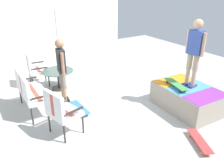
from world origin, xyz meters
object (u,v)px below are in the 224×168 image
patio_table (58,76)px  skateboard_on_ramp (176,84)px  skateboard_by_bench (80,108)px  skateboard_spare (200,141)px  skate_ramp (188,98)px  patio_chair_near_house (34,67)px  person_watching (61,67)px  patio_bench (29,89)px  person_skater (195,49)px  patio_chair_by_wall (60,109)px

patio_table → skateboard_on_ramp: bearing=-143.3°
skateboard_by_bench → skateboard_spare: same height
patio_table → skateboard_spare: (-3.99, -1.38, -0.32)m
skate_ramp → patio_table: (2.87, 2.31, 0.11)m
patio_chair_near_house → skate_ramp: bearing=-140.7°
skateboard_on_ramp → person_watching: bearing=49.3°
patio_bench → person_skater: bearing=-119.0°
skate_ramp → patio_table: size_ratio=2.16×
person_skater → skateboard_by_bench: person_skater is taller
patio_chair_by_wall → person_skater: size_ratio=0.63×
person_skater → skateboard_spare: bearing=140.3°
skate_ramp → patio_chair_near_house: size_ratio=1.91×
patio_bench → person_watching: bearing=-84.3°
person_watching → patio_chair_near_house: bearing=13.9°
patio_chair_near_house → patio_table: size_ratio=1.13×
person_watching → skateboard_on_ramp: size_ratio=2.05×
skate_ramp → skateboard_spare: size_ratio=2.41×
patio_chair_near_house → person_watching: bearing=-166.1°
patio_table → skateboard_on_ramp: skateboard_on_ramp is taller
patio_chair_near_house → patio_chair_by_wall: (-2.79, 0.27, 0.00)m
patio_table → skateboard_spare: size_ratio=1.12×
patio_table → patio_chair_near_house: bearing=41.3°
person_skater → skateboard_spare: (-1.18, 0.98, -1.44)m
skateboard_by_bench → skateboard_on_ramp: 2.44m
patio_table → skateboard_on_ramp: 3.37m
patio_table → person_watching: 1.02m
skateboard_spare → skateboard_on_ramp: size_ratio=0.98×
person_watching → person_skater: person_skater is taller
skateboard_spare → patio_table: bearing=19.1°
patio_chair_near_house → person_skater: (-3.39, -2.87, 0.91)m
patio_bench → patio_table: size_ratio=1.40×
skate_ramp → skateboard_by_bench: 2.73m
patio_bench → patio_table: patio_bench is taller
skateboard_by_bench → patio_chair_by_wall: bearing=133.3°
skate_ramp → patio_table: skate_ramp is taller
patio_chair_near_house → patio_table: (-0.58, -0.51, -0.21)m
skate_ramp → patio_chair_by_wall: size_ratio=1.91×
patio_bench → person_skater: size_ratio=0.78×
patio_bench → skateboard_by_bench: (-0.60, -1.01, -0.53)m
skate_ramp → skateboard_on_ramp: bearing=59.8°
skate_ramp → person_watching: size_ratio=1.15×
patio_bench → patio_table: 1.41m
patio_bench → person_watching: size_ratio=0.75×
patio_chair_near_house → skateboard_spare: (-4.57, -1.89, -0.53)m
patio_chair_by_wall → skateboard_spare: 2.85m
patio_chair_near_house → patio_bench: bearing=160.0°
skateboard_on_ramp → patio_bench: bearing=59.9°
skateboard_spare → patio_chair_by_wall: bearing=50.6°
patio_chair_by_wall → patio_chair_near_house: bearing=-5.5°
skate_ramp → patio_bench: patio_bench is taller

